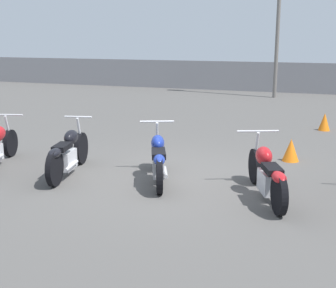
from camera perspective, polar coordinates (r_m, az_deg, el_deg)
name	(u,v)px	position (r m, az deg, el deg)	size (l,w,h in m)	color
ground_plane	(167,178)	(8.78, -0.12, -4.21)	(60.00, 60.00, 0.00)	#514F4C
fence_back	(270,77)	(22.57, 12.35, 7.96)	(40.00, 0.04, 1.39)	gray
motorcycle_slot_1	(68,153)	(9.10, -12.12, -1.10)	(0.70, 2.13, 1.02)	black
motorcycle_slot_2	(158,159)	(8.50, -1.19, -1.81)	(0.99, 1.98, 1.01)	black
motorcycle_slot_3	(267,174)	(7.79, 11.98, -3.58)	(1.07, 2.06, 0.99)	black
traffic_cone_near	(291,150)	(10.25, 14.75, -0.71)	(0.35, 0.35, 0.48)	orange
traffic_cone_far	(324,122)	(13.83, 18.53, 2.59)	(0.32, 0.32, 0.49)	orange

